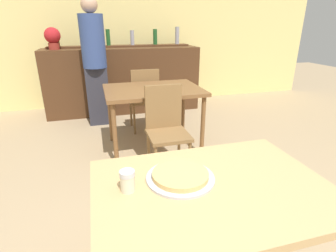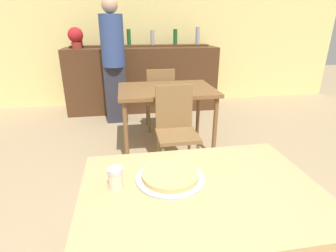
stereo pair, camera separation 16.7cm
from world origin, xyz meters
The scene contains 11 objects.
wall_back centered at (0.00, 4.16, 1.40)m, with size 8.00×0.05×2.80m.
dining_table_near centered at (0.00, 0.00, 0.68)m, with size 1.11×0.79×0.76m.
dining_table_far centered at (0.16, 2.01, 0.68)m, with size 1.12×0.83×0.77m.
bar_counter centered at (0.00, 3.66, 0.55)m, with size 2.60×0.56×1.10m.
bar_back_shelf centered at (-0.01, 3.80, 1.16)m, with size 2.39×0.24×0.33m.
chair_far_side_front centered at (0.16, 1.43, 0.52)m, with size 0.40×0.40×0.91m.
chair_far_side_back centered at (0.16, 2.59, 0.52)m, with size 0.40×0.40×0.91m.
pizza_tray centered at (-0.13, 0.09, 0.78)m, with size 0.34×0.34×0.04m.
cheese_shaker centered at (-0.39, 0.07, 0.82)m, with size 0.07×0.07×0.10m.
person_standing centered at (-0.46, 3.08, 1.00)m, with size 0.34×0.34×1.83m.
potted_plant centered at (-1.05, 3.61, 1.28)m, with size 0.24×0.24×0.33m.
Camera 2 is at (-0.32, -0.99, 1.47)m, focal length 28.00 mm.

